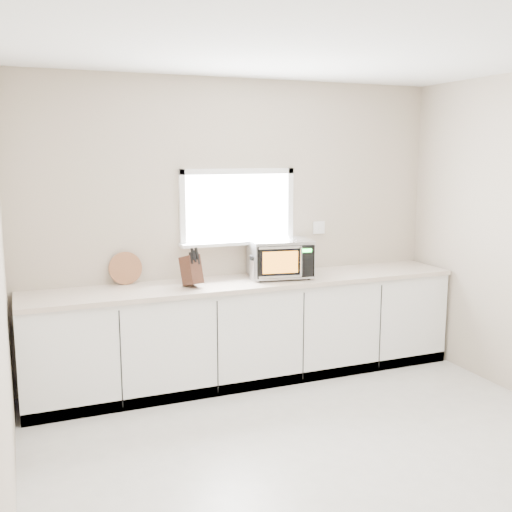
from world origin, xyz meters
TOP-DOWN VIEW (x-y plane):
  - ground at (0.00, 0.00)m, footprint 4.00×4.00m
  - back_wall at (0.00, 2.00)m, footprint 4.00×0.17m
  - cabinets at (0.00, 1.70)m, footprint 3.92×0.60m
  - countertop at (0.00, 1.69)m, footprint 3.92×0.64m
  - microwave at (0.31, 1.71)m, footprint 0.60×0.51m
  - knife_block at (-0.55, 1.64)m, footprint 0.17×0.26m
  - cutting_board at (-1.05, 1.94)m, footprint 0.28×0.07m
  - coffee_grinder at (0.07, 1.69)m, footprint 0.15×0.15m

SIDE VIEW (x-z plane):
  - ground at x=0.00m, z-range 0.00..0.00m
  - cabinets at x=0.00m, z-range 0.00..0.88m
  - countertop at x=0.00m, z-range 0.88..0.92m
  - coffee_grinder at x=0.07m, z-range 0.92..1.14m
  - cutting_board at x=-1.05m, z-range 0.92..1.20m
  - knife_block at x=-0.55m, z-range 0.90..1.24m
  - microwave at x=0.31m, z-range 0.93..1.28m
  - back_wall at x=0.00m, z-range 0.01..2.71m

